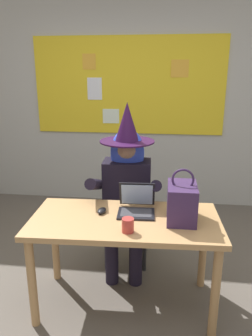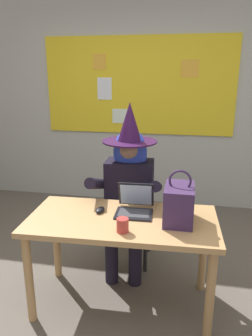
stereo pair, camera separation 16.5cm
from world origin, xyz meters
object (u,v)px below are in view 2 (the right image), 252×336
object	(u,v)px
desk_main	(122,231)
person_costumed	(129,181)
chair_at_desk	(130,207)
laptop	(135,206)
computer_mouse	(100,210)
coffee_mug	(123,225)
handbag	(179,203)

from	to	relation	value
desk_main	person_costumed	bearing A→B (deg)	95.93
desk_main	chair_at_desk	world-z (taller)	chair_at_desk
desk_main	laptop	bearing A→B (deg)	59.79
computer_mouse	desk_main	bearing A→B (deg)	-14.16
chair_at_desk	coffee_mug	world-z (taller)	chair_at_desk
person_costumed	handbag	xyz separation A→B (m)	(0.45, -0.54, 0.05)
laptop	coffee_mug	size ratio (longest dim) A/B	2.96
desk_main	handbag	distance (m)	0.46
laptop	coffee_mug	xyz separation A→B (m)	(-0.03, -0.32, -0.00)
handbag	laptop	bearing A→B (deg)	164.17
handbag	coffee_mug	xyz separation A→B (m)	(-0.35, -0.23, -0.09)
person_costumed	chair_at_desk	bearing A→B (deg)	-179.65
desk_main	laptop	world-z (taller)	laptop
computer_mouse	coffee_mug	bearing A→B (deg)	-42.69
chair_at_desk	computer_mouse	world-z (taller)	chair_at_desk
desk_main	computer_mouse	world-z (taller)	computer_mouse
computer_mouse	person_costumed	bearing A→B (deg)	83.30
person_costumed	computer_mouse	size ratio (longest dim) A/B	14.29
desk_main	coffee_mug	distance (m)	0.25
chair_at_desk	coffee_mug	xyz separation A→B (m)	(0.11, -0.89, 0.26)
computer_mouse	laptop	bearing A→B (deg)	18.35
desk_main	handbag	size ratio (longest dim) A/B	3.65
chair_at_desk	laptop	bearing A→B (deg)	10.84
chair_at_desk	person_costumed	bearing A→B (deg)	0.52
computer_mouse	coffee_mug	xyz separation A→B (m)	(0.23, -0.27, 0.03)
desk_main	person_costumed	size ratio (longest dim) A/B	0.93
coffee_mug	handbag	bearing A→B (deg)	32.92
coffee_mug	person_costumed	bearing A→B (deg)	97.68
desk_main	coffee_mug	bearing A→B (deg)	-77.38
computer_mouse	handbag	bearing A→B (deg)	3.04
computer_mouse	handbag	world-z (taller)	handbag
handbag	coffee_mug	bearing A→B (deg)	-147.08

